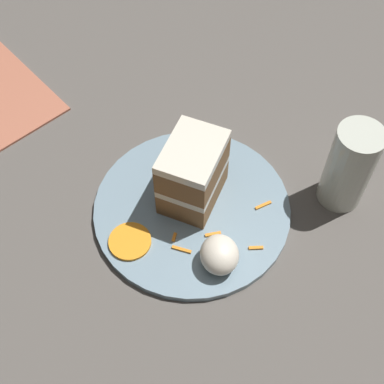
{
  "coord_description": "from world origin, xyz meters",
  "views": [
    {
      "loc": [
        -0.36,
        0.04,
        0.65
      ],
      "look_at": [
        0.02,
        -0.01,
        0.07
      ],
      "focal_mm": 50.0,
      "sensor_mm": 36.0,
      "label": 1
    }
  ],
  "objects": [
    {
      "name": "orange_garnish",
      "position": [
        -0.02,
        0.08,
        0.04
      ],
      "size": [
        0.06,
        0.06,
        0.0
      ],
      "primitive_type": "cylinder",
      "color": "orange",
      "rests_on": "plate"
    },
    {
      "name": "carrot_shreds_scatter",
      "position": [
        -0.02,
        -0.04,
        0.04
      ],
      "size": [
        0.07,
        0.14,
        0.0
      ],
      "color": "orange",
      "rests_on": "plate"
    },
    {
      "name": "plate",
      "position": [
        0.02,
        -0.01,
        0.03
      ],
      "size": [
        0.27,
        0.27,
        0.01
      ],
      "primitive_type": "cylinder",
      "color": "gray",
      "rests_on": "dining_table"
    },
    {
      "name": "dining_table",
      "position": [
        0.0,
        0.0,
        0.01
      ],
      "size": [
        1.17,
        0.99,
        0.03
      ],
      "primitive_type": "cube",
      "color": "#56514C",
      "rests_on": "ground"
    },
    {
      "name": "drinking_glass",
      "position": [
        0.02,
        -0.22,
        0.08
      ],
      "size": [
        0.06,
        0.06,
        0.13
      ],
      "color": "beige",
      "rests_on": "dining_table"
    },
    {
      "name": "cream_dollop",
      "position": [
        -0.06,
        -0.03,
        0.06
      ],
      "size": [
        0.05,
        0.05,
        0.04
      ],
      "primitive_type": "ellipsoid",
      "color": "silver",
      "rests_on": "plate"
    },
    {
      "name": "ground_plane",
      "position": [
        0.0,
        0.0,
        0.0
      ],
      "size": [
        6.0,
        6.0,
        0.0
      ],
      "primitive_type": "plane",
      "color": "black",
      "rests_on": "ground"
    },
    {
      "name": "cake_slice",
      "position": [
        0.04,
        -0.01,
        0.09
      ],
      "size": [
        0.11,
        0.11,
        0.1
      ],
      "rotation": [
        0.0,
        0.0,
        1.04
      ],
      "color": "brown",
      "rests_on": "plate"
    }
  ]
}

